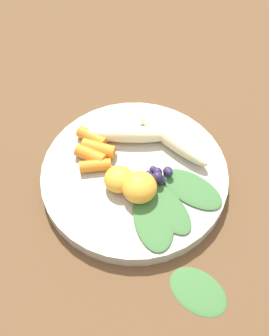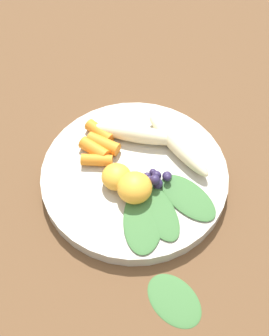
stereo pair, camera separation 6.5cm
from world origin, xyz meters
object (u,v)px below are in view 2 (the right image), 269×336
Objects in this scene: bowl at (135,176)px; orange_segment_near at (135,188)px; banana_peeled_right at (178,145)px; banana_peeled_left at (137,134)px; kale_leaf_stray at (174,300)px.

orange_segment_near is (-0.04, 0.01, 0.03)m from bowl.
banana_peeled_left is at bearing 36.58° from banana_peeled_right.
kale_leaf_stray is (-0.21, 0.09, -0.03)m from banana_peeled_right.
banana_peeled_right is at bearing -58.46° from orange_segment_near.
bowl is at bearing -19.07° from orange_segment_near.
banana_peeled_left is (0.06, -0.02, 0.02)m from bowl.
bowl is at bearing 154.65° from kale_leaf_stray.
orange_segment_near is 0.16m from kale_leaf_stray.
orange_segment_near is at bearing 158.50° from kale_leaf_stray.
orange_segment_near reaches higher than bowl.
orange_segment_near reaches higher than banana_peeled_left.
orange_segment_near is at bearing 105.72° from banana_peeled_right.
bowl is at bearing 86.85° from banana_peeled_right.
bowl reaches higher than kale_leaf_stray.
banana_peeled_right is 1.70× the size of kale_leaf_stray.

